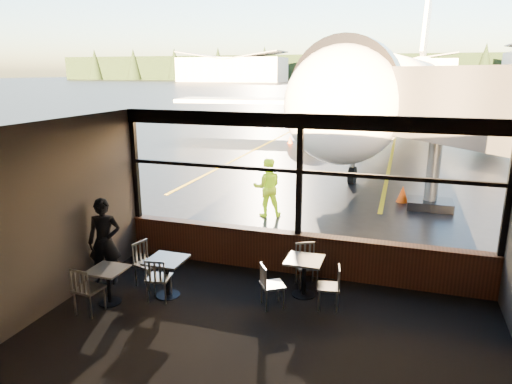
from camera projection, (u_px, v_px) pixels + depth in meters
The scene contains 32 objects.
ground_plane at pixel (399, 88), 120.47m from camera, with size 520.00×520.00×0.00m, color black.
carpet_floor at pixel (255, 348), 7.35m from camera, with size 8.00×6.00×0.01m, color black.
ceiling at pixel (255, 132), 6.45m from camera, with size 8.00×6.00×0.04m, color #38332D.
wall_left at pixel (41, 221), 8.09m from camera, with size 0.04×6.00×3.50m, color #453D37.
wall_back at pixel (153, 364), 4.14m from camera, with size 8.00×0.04×3.50m, color #453D37.
window_sill at pixel (298, 254), 9.99m from camera, with size 8.00×0.28×0.90m, color #542B19.
window_header at pixel (301, 121), 9.25m from camera, with size 8.00×0.18×0.30m, color black.
mullion_left at pixel (135, 165), 10.72m from camera, with size 0.12×0.12×2.60m, color black.
mullion_centre at pixel (299, 176), 9.54m from camera, with size 0.12×0.12×2.60m, color black.
mullion_right at pixel (510, 191), 8.37m from camera, with size 0.12×0.12×2.60m, color black.
window_transom at pixel (300, 172), 9.52m from camera, with size 8.00×0.10×0.08m, color black.
airliner at pixel (402, 45), 28.05m from camera, with size 32.03×38.44×11.75m, color white, non-canonical shape.
jet_bridge at pixel (459, 144), 13.52m from camera, with size 8.41×10.27×4.48m, color #2D2D30, non-canonical shape.
cafe_table_near at pixel (304, 277), 9.00m from camera, with size 0.71×0.71×0.78m, color #ABA59D, non-canonical shape.
cafe_table_mid at pixel (167, 278), 8.97m from camera, with size 0.72×0.72×0.79m, color gray, non-canonical shape.
cafe_table_left at pixel (109, 286), 8.70m from camera, with size 0.65×0.65×0.71m, color #A49E97, non-canonical shape.
chair_near_e at pixel (328, 287), 8.50m from camera, with size 0.46×0.46×0.85m, color beige, non-canonical shape.
chair_near_w at pixel (273, 285), 8.56m from camera, with size 0.47×0.47×0.86m, color beige, non-canonical shape.
chair_near_n at pixel (307, 266), 9.33m from camera, with size 0.50×0.50×0.92m, color #B7B1A5, non-canonical shape.
chair_mid_s at pixel (159, 278), 8.82m from camera, with size 0.49×0.49×0.90m, color #B0AB9F, non-canonical shape.
chair_mid_w at pixel (148, 264), 9.39m from camera, with size 0.52×0.52×0.95m, color beige, non-canonical shape.
chair_left_s at pixel (89, 289), 8.33m from camera, with size 0.51×0.51×0.94m, color beige, non-canonical shape.
passenger at pixel (105, 242), 9.41m from camera, with size 0.67×0.44×1.84m, color black.
ground_crew at pixel (267, 187), 13.91m from camera, with size 0.87×0.68×1.80m, color #BFF219.
cone_nose at pixel (403, 194), 15.52m from camera, with size 0.41×0.41×0.56m, color #EA4807.
cone_wing at pixel (290, 140), 28.18m from camera, with size 0.33×0.33×0.45m, color orange.
hangar_left at pixel (232, 69), 195.08m from camera, with size 45.00×18.00×11.00m, color silver, non-canonical shape.
hangar_mid at pixel (403, 70), 178.96m from camera, with size 38.00×15.00×10.00m, color silver, non-canonical shape.
fuel_tank_a at pixel (326, 75), 185.65m from camera, with size 8.00×8.00×6.00m, color silver.
fuel_tank_b at pixel (351, 75), 182.67m from camera, with size 8.00×8.00×6.00m, color silver.
fuel_tank_c at pixel (376, 75), 179.69m from camera, with size 8.00×8.00×6.00m, color silver.
treeline at pixel (404, 68), 201.70m from camera, with size 360.00×3.00×12.00m, color black.
Camera 1 is at (2.00, -9.14, 4.32)m, focal length 32.00 mm.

